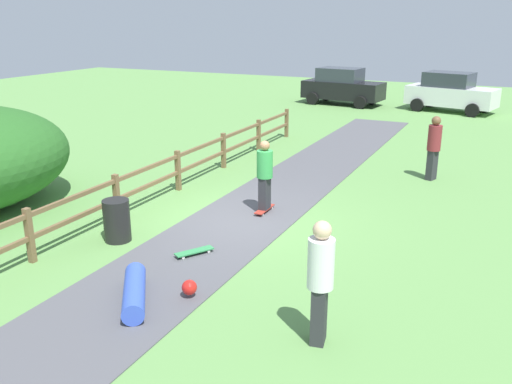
# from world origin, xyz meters

# --- Properties ---
(ground_plane) EXTENTS (60.00, 60.00, 0.00)m
(ground_plane) POSITION_xyz_m (0.00, 0.00, 0.00)
(ground_plane) COLOR #60934C
(asphalt_path) EXTENTS (2.40, 28.00, 0.02)m
(asphalt_path) POSITION_xyz_m (0.00, 0.00, 0.01)
(asphalt_path) COLOR #515156
(asphalt_path) RESTS_ON ground_plane
(wooden_fence) EXTENTS (0.12, 18.12, 1.10)m
(wooden_fence) POSITION_xyz_m (-2.60, 0.00, 0.67)
(wooden_fence) COLOR brown
(wooden_fence) RESTS_ON ground_plane
(trash_bin) EXTENTS (0.56, 0.56, 0.90)m
(trash_bin) POSITION_xyz_m (-1.80, -2.28, 0.45)
(trash_bin) COLOR black
(trash_bin) RESTS_ON ground_plane
(skater_riding) EXTENTS (0.38, 0.80, 1.75)m
(skater_riding) POSITION_xyz_m (0.28, 0.63, 1.00)
(skater_riding) COLOR #B23326
(skater_riding) RESTS_ON asphalt_path
(skater_fallen) EXTENTS (1.47, 1.49, 0.36)m
(skater_fallen) POSITION_xyz_m (0.23, -4.27, 0.20)
(skater_fallen) COLOR blue
(skater_fallen) RESTS_ON asphalt_path
(skateboard_loose) EXTENTS (0.59, 0.78, 0.08)m
(skateboard_loose) POSITION_xyz_m (0.07, -2.26, 0.09)
(skateboard_loose) COLOR #338C4C
(skateboard_loose) RESTS_ON asphalt_path
(bystander_white) EXTENTS (0.44, 0.44, 1.88)m
(bystander_white) POSITION_xyz_m (3.30, -4.09, 1.05)
(bystander_white) COLOR #2D2D33
(bystander_white) RESTS_ON ground_plane
(bystander_maroon) EXTENTS (0.48, 0.48, 1.86)m
(bystander_maroon) POSITION_xyz_m (3.47, 5.29, 1.03)
(bystander_maroon) COLOR #2D2D33
(bystander_maroon) RESTS_ON ground_plane
(parked_car_white) EXTENTS (4.47, 2.68, 1.92)m
(parked_car_white) POSITION_xyz_m (2.40, 18.01, 0.96)
(parked_car_white) COLOR silver
(parked_car_white) RESTS_ON ground_plane
(parked_car_black) EXTENTS (4.36, 2.35, 1.92)m
(parked_car_black) POSITION_xyz_m (-3.12, 18.01, 0.96)
(parked_car_black) COLOR black
(parked_car_black) RESTS_ON ground_plane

